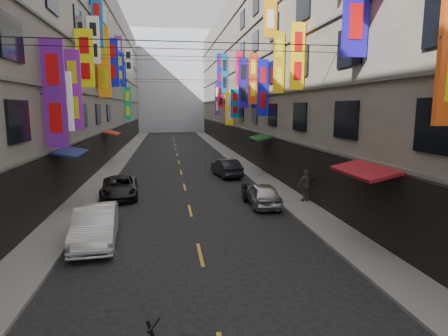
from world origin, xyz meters
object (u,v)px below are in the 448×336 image
object	(u,v)px
car_right_far	(226,168)
pedestrian_rfar	(306,185)
car_left_mid	(95,225)
scooter_far_right	(245,192)
car_left_far	(119,187)
car_right_mid	(262,194)

from	to	relation	value
car_right_far	pedestrian_rfar	bearing A→B (deg)	100.71
car_left_mid	scooter_far_right	bearing A→B (deg)	35.17
car_left_mid	car_right_far	distance (m)	15.62
car_left_far	car_right_mid	bearing A→B (deg)	-26.81
car_left_far	car_right_mid	xyz separation A→B (m)	(8.00, -3.20, 0.02)
car_left_mid	pedestrian_rfar	xyz separation A→B (m)	(10.56, 4.78, 0.29)
scooter_far_right	pedestrian_rfar	world-z (taller)	pedestrian_rfar
car_left_mid	pedestrian_rfar	bearing A→B (deg)	19.64
pedestrian_rfar	car_right_mid	bearing A→B (deg)	-7.18
car_left_far	car_right_mid	world-z (taller)	car_right_mid
car_right_far	pedestrian_rfar	size ratio (longest dim) A/B	2.30
car_left_mid	car_right_mid	size ratio (longest dim) A/B	1.18
car_left_mid	car_left_far	distance (m)	7.80
car_right_mid	car_right_far	xyz separation A→B (m)	(-0.56, 9.13, 0.04)
car_left_far	pedestrian_rfar	distance (m)	10.99
car_left_far	car_right_far	bearing A→B (deg)	33.54
car_left_mid	car_right_far	world-z (taller)	car_left_mid
scooter_far_right	car_left_far	bearing A→B (deg)	-4.93
scooter_far_right	car_left_mid	size ratio (longest dim) A/B	0.40
car_left_far	car_right_mid	distance (m)	8.62
car_left_far	car_left_mid	bearing A→B (deg)	-95.00
car_right_mid	car_right_far	distance (m)	9.15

